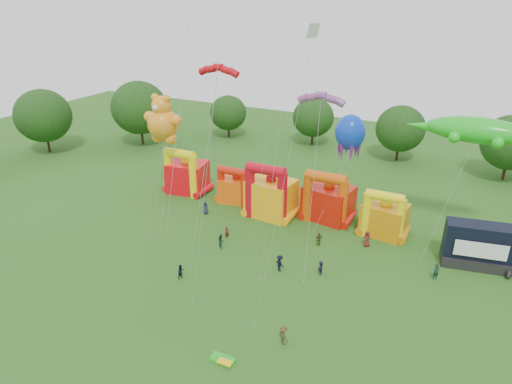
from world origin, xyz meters
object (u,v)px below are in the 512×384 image
at_px(stage_trailer, 481,246).
at_px(teddy_bear_kite, 163,152).
at_px(gecko_kite, 456,180).
at_px(spectator_4, 319,239).
at_px(bouncy_castle_0, 186,175).
at_px(bouncy_castle_2, 270,196).
at_px(spectator_0, 205,208).
at_px(octopus_kite, 339,168).

bearing_deg(stage_trailer, teddy_bear_kite, -178.00).
relative_size(gecko_kite, spectator_4, 8.77).
height_order(teddy_bear_kite, spectator_4, teddy_bear_kite).
distance_m(bouncy_castle_0, gecko_kite, 35.99).
height_order(bouncy_castle_0, gecko_kite, gecko_kite).
distance_m(bouncy_castle_2, gecko_kite, 22.13).
relative_size(bouncy_castle_2, spectator_4, 4.47).
bearing_deg(spectator_0, stage_trailer, -20.27).
xyz_separation_m(spectator_0, spectator_4, (16.13, -1.20, -0.03)).
bearing_deg(gecko_kite, bouncy_castle_0, -179.57).
xyz_separation_m(teddy_bear_kite, gecko_kite, (36.17, 4.33, 0.96)).
bearing_deg(gecko_kite, stage_trailer, -39.23).
distance_m(bouncy_castle_2, spectator_4, 9.73).
height_order(bouncy_castle_2, octopus_kite, octopus_kite).
bearing_deg(stage_trailer, bouncy_castle_0, 176.10).
relative_size(stage_trailer, spectator_4, 4.63).
relative_size(teddy_bear_kite, octopus_kite, 1.12).
bearing_deg(spectator_0, teddy_bear_kite, 147.13).
xyz_separation_m(bouncy_castle_0, bouncy_castle_2, (14.17, -1.69, 0.24)).
distance_m(gecko_kite, spectator_0, 30.55).
distance_m(bouncy_castle_0, spectator_0, 8.34).
bearing_deg(bouncy_castle_2, spectator_0, -156.42).
relative_size(bouncy_castle_2, teddy_bear_kite, 0.51).
relative_size(gecko_kite, octopus_kite, 1.12).
xyz_separation_m(bouncy_castle_2, stage_trailer, (24.99, -0.98, -0.50)).
height_order(gecko_kite, spectator_4, gecko_kite).
relative_size(bouncy_castle_0, spectator_0, 3.93).
bearing_deg(spectator_4, teddy_bear_kite, -39.52).
xyz_separation_m(bouncy_castle_0, spectator_4, (22.51, -6.28, -1.76)).
bearing_deg(octopus_kite, bouncy_castle_0, -174.95).
xyz_separation_m(bouncy_castle_2, octopus_kite, (7.80, 3.63, 3.82)).
height_order(stage_trailer, spectator_0, stage_trailer).
xyz_separation_m(bouncy_castle_0, spectator_0, (6.38, -5.09, -1.72)).
xyz_separation_m(gecko_kite, spectator_0, (-29.18, -5.35, -7.29)).
relative_size(octopus_kite, spectator_4, 7.82).
distance_m(teddy_bear_kite, octopus_kite, 23.37).
distance_m(teddy_bear_kite, spectator_4, 24.08).
distance_m(bouncy_castle_2, octopus_kite, 9.42).
height_order(spectator_0, spectator_4, spectator_0).
height_order(stage_trailer, teddy_bear_kite, teddy_bear_kite).
distance_m(teddy_bear_kite, gecko_kite, 36.44).
relative_size(teddy_bear_kite, spectator_0, 8.46).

